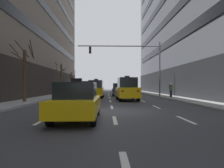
{
  "coord_description": "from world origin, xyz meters",
  "views": [
    {
      "loc": [
        -0.35,
        -11.39,
        1.46
      ],
      "look_at": [
        0.54,
        21.19,
        1.68
      ],
      "focal_mm": 32.08,
      "sensor_mm": 36.0,
      "label": 1
    }
  ],
  "objects_px": {
    "street_tree_0": "(61,78)",
    "street_tree_2": "(24,73)",
    "taxi_driving_5": "(96,89)",
    "taxi_driving_2": "(77,102)",
    "car_driving_1": "(119,90)",
    "car_driving_3": "(84,87)",
    "taxi_driving_4": "(79,90)",
    "pedestrian_0": "(171,89)",
    "street_tree_1": "(71,81)",
    "taxi_driving_0": "(127,89)",
    "traffic_signal_0": "(135,58)"
  },
  "relations": [
    {
      "from": "street_tree_0",
      "to": "pedestrian_0",
      "type": "bearing_deg",
      "value": -28.47
    },
    {
      "from": "pedestrian_0",
      "to": "street_tree_0",
      "type": "bearing_deg",
      "value": 151.53
    },
    {
      "from": "car_driving_1",
      "to": "taxi_driving_4",
      "type": "bearing_deg",
      "value": 165.47
    },
    {
      "from": "car_driving_1",
      "to": "car_driving_3",
      "type": "xyz_separation_m",
      "value": [
        -5.87,
        8.85,
        0.25
      ]
    },
    {
      "from": "taxi_driving_0",
      "to": "taxi_driving_4",
      "type": "xyz_separation_m",
      "value": [
        -6.04,
        10.0,
        -0.31
      ]
    },
    {
      "from": "street_tree_0",
      "to": "street_tree_2",
      "type": "relative_size",
      "value": 0.97
    },
    {
      "from": "taxi_driving_0",
      "to": "car_driving_3",
      "type": "height_order",
      "value": "taxi_driving_0"
    },
    {
      "from": "taxi_driving_0",
      "to": "traffic_signal_0",
      "type": "relative_size",
      "value": 0.44
    },
    {
      "from": "taxi_driving_4",
      "to": "street_tree_2",
      "type": "height_order",
      "value": "street_tree_2"
    },
    {
      "from": "taxi_driving_2",
      "to": "taxi_driving_5",
      "type": "distance_m",
      "value": 15.19
    },
    {
      "from": "street_tree_0",
      "to": "traffic_signal_0",
      "type": "bearing_deg",
      "value": -23.38
    },
    {
      "from": "taxi_driving_0",
      "to": "taxi_driving_5",
      "type": "height_order",
      "value": "taxi_driving_0"
    },
    {
      "from": "taxi_driving_4",
      "to": "pedestrian_0",
      "type": "distance_m",
      "value": 13.36
    },
    {
      "from": "pedestrian_0",
      "to": "car_driving_3",
      "type": "bearing_deg",
      "value": 127.78
    },
    {
      "from": "taxi_driving_4",
      "to": "street_tree_0",
      "type": "height_order",
      "value": "street_tree_0"
    },
    {
      "from": "taxi_driving_2",
      "to": "street_tree_2",
      "type": "relative_size",
      "value": 0.85
    },
    {
      "from": "traffic_signal_0",
      "to": "taxi_driving_2",
      "type": "bearing_deg",
      "value": -106.04
    },
    {
      "from": "traffic_signal_0",
      "to": "street_tree_0",
      "type": "height_order",
      "value": "traffic_signal_0"
    },
    {
      "from": "taxi_driving_2",
      "to": "taxi_driving_5",
      "type": "height_order",
      "value": "taxi_driving_5"
    },
    {
      "from": "street_tree_0",
      "to": "street_tree_1",
      "type": "bearing_deg",
      "value": 89.68
    },
    {
      "from": "taxi_driving_0",
      "to": "car_driving_3",
      "type": "xyz_separation_m",
      "value": [
        -6.1,
        17.34,
        0.01
      ]
    },
    {
      "from": "street_tree_0",
      "to": "street_tree_2",
      "type": "bearing_deg",
      "value": -89.82
    },
    {
      "from": "traffic_signal_0",
      "to": "pedestrian_0",
      "type": "xyz_separation_m",
      "value": [
        3.6,
        -3.08,
        -3.88
      ]
    },
    {
      "from": "car_driving_3",
      "to": "traffic_signal_0",
      "type": "distance_m",
      "value": 14.34
    },
    {
      "from": "street_tree_1",
      "to": "street_tree_2",
      "type": "xyz_separation_m",
      "value": [
        -0.0,
        -21.47,
        0.25
      ]
    },
    {
      "from": "street_tree_2",
      "to": "pedestrian_0",
      "type": "distance_m",
      "value": 15.04
    },
    {
      "from": "pedestrian_0",
      "to": "taxi_driving_2",
      "type": "bearing_deg",
      "value": -121.64
    },
    {
      "from": "taxi_driving_5",
      "to": "street_tree_0",
      "type": "distance_m",
      "value": 8.26
    },
    {
      "from": "taxi_driving_4",
      "to": "taxi_driving_5",
      "type": "relative_size",
      "value": 1.0
    },
    {
      "from": "street_tree_0",
      "to": "car_driving_1",
      "type": "bearing_deg",
      "value": -12.02
    },
    {
      "from": "taxi_driving_2",
      "to": "taxi_driving_5",
      "type": "relative_size",
      "value": 0.98
    },
    {
      "from": "taxi_driving_0",
      "to": "street_tree_1",
      "type": "height_order",
      "value": "street_tree_1"
    },
    {
      "from": "traffic_signal_0",
      "to": "street_tree_0",
      "type": "relative_size",
      "value": 2.17
    },
    {
      "from": "traffic_signal_0",
      "to": "pedestrian_0",
      "type": "relative_size",
      "value": 6.79
    },
    {
      "from": "street_tree_1",
      "to": "pedestrian_0",
      "type": "relative_size",
      "value": 2.77
    },
    {
      "from": "car_driving_1",
      "to": "street_tree_2",
      "type": "relative_size",
      "value": 0.95
    },
    {
      "from": "taxi_driving_4",
      "to": "taxi_driving_5",
      "type": "bearing_deg",
      "value": -63.75
    },
    {
      "from": "taxi_driving_5",
      "to": "pedestrian_0",
      "type": "bearing_deg",
      "value": -10.27
    },
    {
      "from": "traffic_signal_0",
      "to": "street_tree_2",
      "type": "bearing_deg",
      "value": -139.41
    },
    {
      "from": "taxi_driving_0",
      "to": "car_driving_1",
      "type": "xyz_separation_m",
      "value": [
        -0.23,
        8.5,
        -0.24
      ]
    },
    {
      "from": "car_driving_3",
      "to": "street_tree_1",
      "type": "distance_m",
      "value": 3.03
    },
    {
      "from": "traffic_signal_0",
      "to": "car_driving_1",
      "type": "bearing_deg",
      "value": 124.56
    },
    {
      "from": "street_tree_0",
      "to": "taxi_driving_5",
      "type": "bearing_deg",
      "value": -47.68
    },
    {
      "from": "car_driving_1",
      "to": "pedestrian_0",
      "type": "height_order",
      "value": "car_driving_1"
    },
    {
      "from": "street_tree_1",
      "to": "street_tree_0",
      "type": "bearing_deg",
      "value": -90.32
    },
    {
      "from": "taxi_driving_0",
      "to": "taxi_driving_5",
      "type": "distance_m",
      "value": 5.37
    },
    {
      "from": "car_driving_3",
      "to": "street_tree_2",
      "type": "bearing_deg",
      "value": -97.16
    },
    {
      "from": "taxi_driving_5",
      "to": "street_tree_2",
      "type": "distance_m",
      "value": 9.14
    },
    {
      "from": "car_driving_3",
      "to": "taxi_driving_5",
      "type": "bearing_deg",
      "value": -77.56
    },
    {
      "from": "taxi_driving_5",
      "to": "car_driving_1",
      "type": "bearing_deg",
      "value": 54.53
    }
  ]
}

